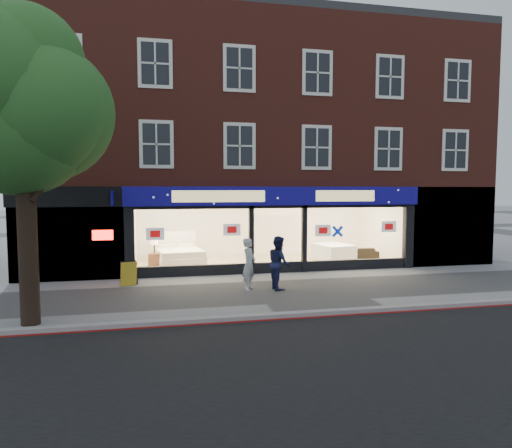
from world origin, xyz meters
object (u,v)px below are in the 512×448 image
object	(u,v)px
display_bed	(179,256)
mattress_stack	(333,252)
sofa	(357,253)
pedestrian_grey	(249,264)
pedestrian_blue	(279,263)
a_board	(129,273)

from	to	relation	value
display_bed	mattress_stack	distance (m)	6.77
display_bed	sofa	world-z (taller)	display_bed
pedestrian_grey	pedestrian_blue	world-z (taller)	pedestrian_blue
display_bed	a_board	distance (m)	3.92
pedestrian_blue	a_board	bearing A→B (deg)	71.31
mattress_stack	a_board	distance (m)	9.20
pedestrian_grey	pedestrian_blue	size ratio (longest dim) A/B	0.96
mattress_stack	sofa	distance (m)	1.03
mattress_stack	sofa	world-z (taller)	mattress_stack
pedestrian_blue	mattress_stack	bearing A→B (deg)	-38.44
display_bed	mattress_stack	bearing A→B (deg)	-10.09
display_bed	pedestrian_grey	bearing A→B (deg)	-77.05
pedestrian_blue	pedestrian_grey	bearing A→B (deg)	82.67
pedestrian_grey	pedestrian_blue	bearing A→B (deg)	-63.72
a_board	pedestrian_grey	xyz separation A→B (m)	(3.79, -1.44, 0.41)
display_bed	pedestrian_grey	xyz separation A→B (m)	(1.99, -4.92, 0.37)
pedestrian_grey	sofa	bearing A→B (deg)	-18.91
display_bed	pedestrian_blue	distance (m)	5.85
mattress_stack	pedestrian_grey	distance (m)	6.79
display_bed	a_board	world-z (taller)	display_bed
a_board	pedestrian_blue	size ratio (longest dim) A/B	0.48
mattress_stack	pedestrian_blue	bearing A→B (deg)	-127.90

